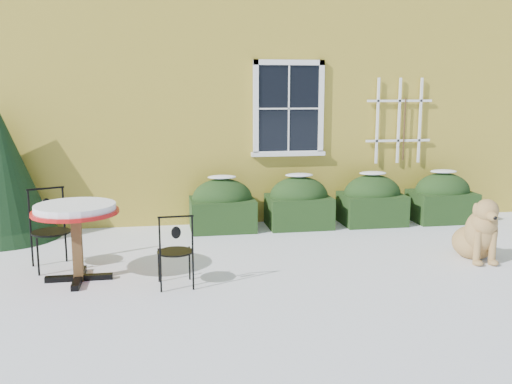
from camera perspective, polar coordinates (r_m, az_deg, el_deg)
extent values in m
plane|color=white|center=(7.13, 1.37, -8.54)|extent=(80.00, 80.00, 0.00)
cube|color=gold|center=(13.71, -4.36, 13.12)|extent=(12.00, 8.00, 6.00)
cube|color=black|center=(9.85, 3.27, 8.33)|extent=(1.05, 0.03, 1.45)
cube|color=white|center=(9.84, 3.33, 12.81)|extent=(1.23, 0.06, 0.09)
cube|color=white|center=(9.89, 3.24, 3.87)|extent=(1.23, 0.06, 0.09)
cube|color=white|center=(9.72, -0.03, 8.32)|extent=(0.09, 0.06, 1.63)
cube|color=white|center=(9.98, 6.51, 8.31)|extent=(0.09, 0.06, 1.63)
cube|color=white|center=(9.83, 3.30, 8.33)|extent=(0.02, 0.02, 1.45)
cube|color=white|center=(9.83, 3.30, 8.33)|extent=(1.05, 0.02, 0.02)
cube|color=white|center=(9.89, 3.24, 3.84)|extent=(1.29, 0.14, 0.07)
cube|color=white|center=(10.31, 12.04, 6.96)|extent=(0.04, 0.03, 1.50)
cube|color=white|center=(10.47, 14.09, 6.92)|extent=(0.04, 0.03, 1.50)
cube|color=white|center=(10.64, 16.08, 6.88)|extent=(0.04, 0.03, 1.50)
cube|color=white|center=(10.49, 14.01, 5.01)|extent=(1.20, 0.03, 0.04)
cube|color=white|center=(10.46, 14.18, 8.84)|extent=(1.20, 0.03, 0.04)
cylinder|color=#472D19|center=(10.50, 14.60, 6.09)|extent=(0.02, 0.02, 1.10)
cube|color=black|center=(9.45, -3.38, -2.23)|extent=(1.05, 0.80, 0.52)
ellipsoid|color=black|center=(9.40, -3.40, -0.67)|extent=(1.00, 0.72, 0.67)
ellipsoid|color=white|center=(9.34, -3.42, 1.50)|extent=(0.47, 0.32, 0.06)
cube|color=black|center=(9.68, 4.29, -1.95)|extent=(1.05, 0.80, 0.52)
ellipsoid|color=black|center=(9.63, 4.31, -0.43)|extent=(1.00, 0.72, 0.67)
ellipsoid|color=white|center=(9.57, 4.34, 1.70)|extent=(0.47, 0.32, 0.06)
cube|color=black|center=(10.07, 11.49, -1.65)|extent=(1.05, 0.80, 0.52)
ellipsoid|color=black|center=(10.02, 11.54, -0.19)|extent=(1.00, 0.72, 0.67)
ellipsoid|color=white|center=(9.96, 11.61, 1.86)|extent=(0.47, 0.32, 0.06)
cube|color=black|center=(10.61, 18.06, -1.36)|extent=(1.05, 0.80, 0.52)
ellipsoid|color=black|center=(10.56, 18.13, 0.03)|extent=(1.00, 0.72, 0.67)
ellipsoid|color=white|center=(10.50, 18.24, 1.97)|extent=(0.47, 0.32, 0.06)
cone|color=black|center=(9.74, -24.03, -1.24)|extent=(1.77, 1.77, 1.02)
cube|color=black|center=(7.34, -17.27, -8.19)|extent=(0.80, 0.09, 0.07)
cube|color=black|center=(7.34, -17.27, -8.19)|extent=(0.09, 0.80, 0.07)
cube|color=brown|center=(7.23, -17.44, -5.24)|extent=(0.11, 0.11, 0.85)
cylinder|color=#B00F0F|center=(7.13, -17.62, -1.93)|extent=(1.02, 1.02, 0.05)
cylinder|color=white|center=(7.12, -17.64, -1.48)|extent=(0.95, 0.95, 0.08)
cylinder|color=black|center=(7.05, -6.66, -7.08)|extent=(0.02, 0.02, 0.42)
cylinder|color=black|center=(7.02, -9.69, -7.23)|extent=(0.02, 0.02, 0.42)
cylinder|color=black|center=(6.70, -6.30, -8.00)|extent=(0.02, 0.02, 0.42)
cylinder|color=black|center=(6.67, -9.50, -8.16)|extent=(0.02, 0.02, 0.42)
cylinder|color=black|center=(6.79, -8.08, -5.93)|extent=(0.43, 0.43, 0.02)
cylinder|color=black|center=(6.57, -6.38, -4.36)|extent=(0.02, 0.02, 0.46)
cylinder|color=black|center=(6.54, -9.61, -4.50)|extent=(0.02, 0.02, 0.46)
cylinder|color=black|center=(6.50, -8.04, -2.46)|extent=(0.41, 0.05, 0.02)
ellipsoid|color=black|center=(6.54, -8.00, -4.04)|extent=(0.11, 0.03, 0.14)
cylinder|color=black|center=(7.64, -20.97, -6.07)|extent=(0.03, 0.03, 0.48)
cylinder|color=black|center=(7.71, -17.80, -5.72)|extent=(0.03, 0.03, 0.48)
cylinder|color=black|center=(8.05, -21.49, -5.29)|extent=(0.03, 0.03, 0.48)
cylinder|color=black|center=(8.12, -18.49, -4.97)|extent=(0.03, 0.03, 0.48)
cylinder|color=black|center=(7.82, -19.79, -3.79)|extent=(0.50, 0.50, 0.02)
cylinder|color=black|center=(7.93, -21.73, -1.72)|extent=(0.03, 0.03, 0.54)
cylinder|color=black|center=(8.01, -18.69, -1.43)|extent=(0.03, 0.03, 0.54)
cylinder|color=black|center=(7.92, -20.32, 0.33)|extent=(0.45, 0.19, 0.03)
ellipsoid|color=black|center=(7.96, -20.23, -1.19)|extent=(0.13, 0.08, 0.17)
ellipsoid|color=tan|center=(8.48, 20.91, -4.72)|extent=(0.64, 0.69, 0.46)
ellipsoid|color=tan|center=(8.24, 21.58, -3.68)|extent=(0.48, 0.44, 0.57)
sphere|color=tan|center=(8.16, 21.82, -2.93)|extent=(0.36, 0.36, 0.36)
cylinder|color=tan|center=(8.12, 21.24, -5.24)|extent=(0.09, 0.09, 0.46)
cylinder|color=tan|center=(8.20, 22.58, -5.17)|extent=(0.09, 0.09, 0.46)
ellipsoid|color=tan|center=(8.12, 21.31, -6.61)|extent=(0.13, 0.16, 0.08)
ellipsoid|color=tan|center=(8.21, 22.65, -6.53)|extent=(0.13, 0.16, 0.08)
cylinder|color=tan|center=(8.14, 21.88, -2.51)|extent=(0.24, 0.28, 0.25)
sphere|color=tan|center=(8.07, 22.09, -1.72)|extent=(0.30, 0.30, 0.30)
ellipsoid|color=tan|center=(7.95, 22.48, -2.22)|extent=(0.17, 0.25, 0.13)
sphere|color=black|center=(7.86, 22.80, -2.42)|extent=(0.05, 0.05, 0.05)
ellipsoid|color=tan|center=(8.05, 21.12, -1.68)|extent=(0.09, 0.11, 0.19)
ellipsoid|color=tan|center=(8.16, 22.80, -1.64)|extent=(0.09, 0.11, 0.19)
cylinder|color=tan|center=(8.79, 21.37, -5.22)|extent=(0.22, 0.37, 0.08)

